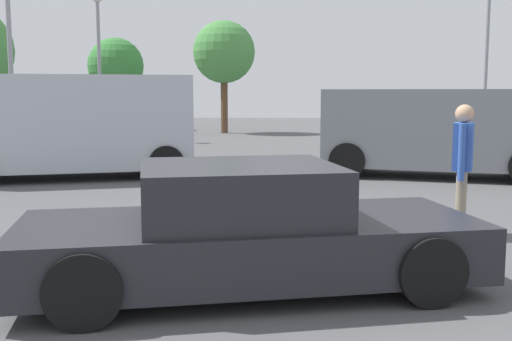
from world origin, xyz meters
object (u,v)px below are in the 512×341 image
sedan_foreground (246,231)px  light_post_far (98,38)px  van_white (75,123)px  pedestrian (463,158)px  light_post_near (489,6)px  suv_dark (435,129)px

sedan_foreground → light_post_far: light_post_far is taller
van_white → light_post_far: bearing=86.9°
pedestrian → light_post_far: bearing=-39.1°
light_post_near → light_post_far: bearing=172.7°
sedan_foreground → light_post_near: 18.37m
pedestrian → sedan_foreground: bearing=60.5°
suv_dark → sedan_foreground: bearing=79.3°
light_post_near → van_white: bearing=-144.2°
sedan_foreground → van_white: size_ratio=0.86×
suv_dark → pedestrian: bearing=93.8°
sedan_foreground → pedestrian: pedestrian is taller
van_white → pedestrian: van_white is taller
pedestrian → suv_dark: bearing=-80.5°
van_white → light_post_near: bearing=19.7°
sedan_foreground → van_white: (-4.18, 7.74, 0.66)m
light_post_far → van_white: bearing=-77.1°
van_white → light_post_far: light_post_far is taller
light_post_far → suv_dark: bearing=-43.7°
van_white → sedan_foreground: bearing=-77.7°
sedan_foreground → suv_dark: bearing=52.3°
sedan_foreground → light_post_far: size_ratio=0.81×
sedan_foreground → light_post_far: bearing=97.6°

